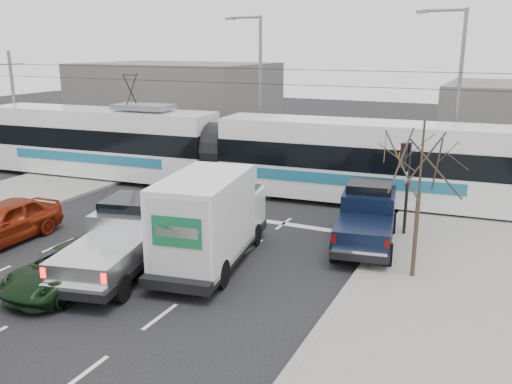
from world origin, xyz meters
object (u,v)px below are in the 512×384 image
at_px(silver_pickup, 124,237).
at_px(tram, 218,150).
at_px(traffic_signal, 405,169).
at_px(street_lamp_near, 455,92).
at_px(bare_tree, 421,164).
at_px(navy_pickup, 367,216).
at_px(box_truck, 210,220).
at_px(street_lamp_far, 258,83).
at_px(red_car, 3,222).
at_px(green_car, 70,267).

bearing_deg(silver_pickup, tram, 89.31).
relative_size(traffic_signal, silver_pickup, 0.56).
relative_size(street_lamp_near, silver_pickup, 1.39).
height_order(bare_tree, navy_pickup, bare_tree).
bearing_deg(traffic_signal, box_truck, -133.89).
distance_m(bare_tree, traffic_signal, 4.28).
bearing_deg(tram, street_lamp_near, 15.64).
xyz_separation_m(street_lamp_far, red_car, (-2.89, -16.62, -4.30)).
height_order(box_truck, red_car, box_truck).
bearing_deg(traffic_signal, tram, 160.87).
height_order(traffic_signal, silver_pickup, traffic_signal).
height_order(street_lamp_near, street_lamp_far, same).
xyz_separation_m(tram, navy_pickup, (9.07, -4.92, -0.95)).
xyz_separation_m(traffic_signal, red_car, (-13.54, -7.12, -1.92)).
height_order(traffic_signal, red_car, traffic_signal).
bearing_deg(street_lamp_far, navy_pickup, -48.60).
distance_m(navy_pickup, red_car, 13.76).
height_order(street_lamp_near, box_truck, street_lamp_near).
bearing_deg(street_lamp_far, street_lamp_near, -9.87).
height_order(tram, box_truck, tram).
height_order(bare_tree, street_lamp_far, street_lamp_far).
xyz_separation_m(street_lamp_near, box_truck, (-6.22, -13.09, -3.52)).
relative_size(street_lamp_far, silver_pickup, 1.39).
bearing_deg(navy_pickup, traffic_signal, 44.72).
height_order(bare_tree, traffic_signal, bare_tree).
height_order(street_lamp_far, silver_pickup, street_lamp_far).
bearing_deg(traffic_signal, street_lamp_far, 138.28).
bearing_deg(red_car, street_lamp_near, 43.61).
relative_size(box_truck, navy_pickup, 1.21).
distance_m(street_lamp_far, navy_pickup, 15.10).
bearing_deg(street_lamp_near, red_car, -134.54).
height_order(tram, green_car, tram).
distance_m(street_lamp_far, green_car, 19.16).
xyz_separation_m(bare_tree, street_lamp_near, (-0.29, 11.50, 1.32)).
bearing_deg(bare_tree, green_car, -152.41).
bearing_deg(tram, bare_tree, -38.19).
bearing_deg(tram, traffic_signal, -23.58).
bearing_deg(tram, green_car, -86.91).
distance_m(box_truck, green_car, 4.69).
bearing_deg(box_truck, bare_tree, 4.27).
relative_size(tram, red_car, 5.94).
distance_m(street_lamp_near, tram, 12.04).
bearing_deg(green_car, tram, 97.50).
relative_size(street_lamp_far, red_car, 1.88).
xyz_separation_m(bare_tree, navy_pickup, (-2.16, 2.58, -2.69)).
bearing_deg(street_lamp_near, traffic_signal, -96.41).
bearing_deg(bare_tree, box_truck, -166.28).
relative_size(silver_pickup, navy_pickup, 1.17).
height_order(silver_pickup, red_car, silver_pickup).
bearing_deg(tram, navy_pickup, -32.93).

